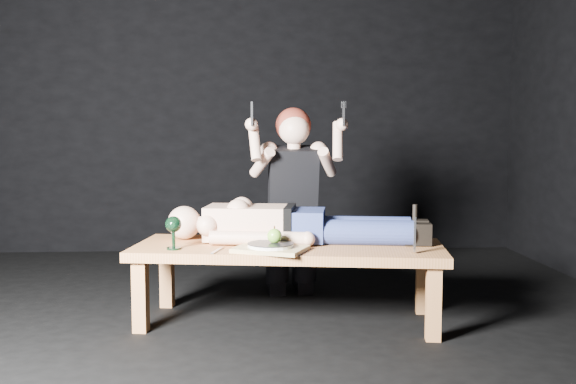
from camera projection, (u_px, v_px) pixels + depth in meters
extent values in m
plane|color=black|center=(236.00, 331.00, 3.65)|extent=(5.00, 5.00, 0.00)
plane|color=black|center=(241.00, 87.00, 5.99)|extent=(5.00, 0.00, 5.00)
cube|color=#B97844|center=(289.00, 284.00, 3.80)|extent=(1.83, 0.91, 0.45)
cube|color=tan|center=(271.00, 249.00, 3.59)|extent=(0.45, 0.39, 0.02)
cylinder|color=white|center=(271.00, 245.00, 3.59)|extent=(0.32, 0.32, 0.02)
sphere|color=#5EAD1E|center=(274.00, 236.00, 3.59)|extent=(0.08, 0.08, 0.08)
cube|color=#B2B2B7|center=(217.00, 251.00, 3.59)|extent=(0.06, 0.18, 0.01)
cube|color=#B2B2B7|center=(295.00, 251.00, 3.59)|extent=(0.05, 0.19, 0.01)
cube|color=#B2B2B7|center=(286.00, 247.00, 3.70)|extent=(0.09, 0.18, 0.01)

